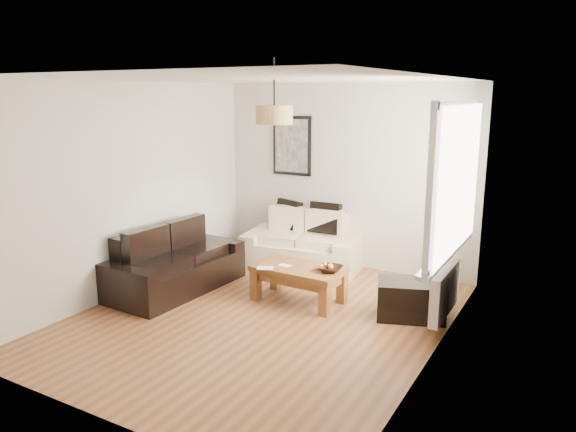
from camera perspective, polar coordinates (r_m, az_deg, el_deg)
The scene contains 21 objects.
floor at distance 6.20m, azimuth -2.78°, elevation -10.59°, with size 4.50×4.50×0.00m, color brown.
ceiling at distance 5.69m, azimuth -3.07°, elevation 14.19°, with size 3.80×4.50×0.00m, color white, non-canonical shape.
wall_back at distance 7.77m, azimuth 6.02°, elevation 4.15°, with size 3.80×0.04×2.60m, color silver, non-canonical shape.
wall_front at distance 4.15m, azimuth -19.84°, elevation -4.23°, with size 3.80×0.04×2.60m, color silver, non-canonical shape.
wall_left at distance 7.00m, azimuth -16.19°, elevation 2.75°, with size 0.04×4.50×2.60m, color silver, non-canonical shape.
wall_right at distance 5.07m, azimuth 15.53°, elevation -0.89°, with size 0.04×4.50×2.60m, color silver, non-canonical shape.
window_bay at distance 5.79m, azimuth 17.28°, elevation 3.68°, with size 0.14×1.90×1.60m, color white, non-canonical shape.
radiator at distance 6.10m, azimuth 16.15°, elevation -7.66°, with size 0.10×0.90×0.52m, color white.
poster at distance 8.07m, azimuth 0.42°, elevation 7.40°, with size 0.62×0.04×0.87m, color black, non-canonical shape.
pendant_shade at distance 5.95m, azimuth -1.45°, elevation 10.58°, with size 0.40×0.40×0.20m, color tan.
loveseat_cream at distance 7.73m, azimuth 1.55°, elevation -2.69°, with size 1.59×0.87×0.79m, color beige, non-canonical shape.
sofa_leather at distance 7.05m, azimuth -11.71°, elevation -4.59°, with size 1.78×0.86×0.77m, color black, non-canonical shape.
coffee_table at distance 6.56m, azimuth 1.11°, elevation -7.16°, with size 1.08×0.59×0.44m, color brown, non-canonical shape.
ottoman at distance 6.27m, azimuth 12.79°, elevation -8.56°, with size 0.74×0.47×0.42m, color black.
cushion_left at distance 7.98m, azimuth -0.00°, elevation 0.19°, with size 0.42×0.13×0.42m, color black.
cushion_right at distance 7.70m, azimuth 3.88°, elevation -0.22°, with size 0.44×0.14×0.44m, color black.
fruit_bowl at distance 6.32m, azimuth 4.49°, elevation -5.56°, with size 0.28×0.28×0.07m, color black.
orange_a at distance 6.38m, azimuth 3.43°, elevation -5.30°, with size 0.06×0.06×0.06m, color orange.
orange_b at distance 6.39m, azimuth 4.49°, elevation -5.30°, with size 0.07×0.07×0.07m, color orange.
orange_c at distance 6.45m, azimuth 3.87°, elevation -5.10°, with size 0.07×0.07×0.07m, color #DB5F12.
papers at distance 6.44m, azimuth -2.42°, elevation -5.48°, with size 0.19×0.13×0.01m, color white.
Camera 1 is at (3.06, -4.80, 2.46)m, focal length 33.84 mm.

